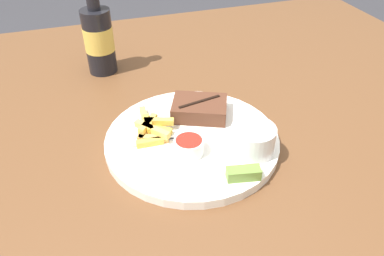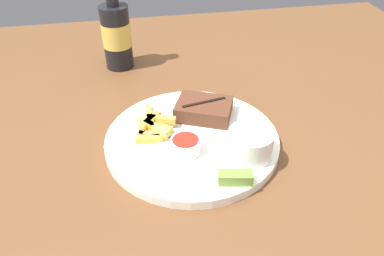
{
  "view_description": "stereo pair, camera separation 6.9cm",
  "coord_description": "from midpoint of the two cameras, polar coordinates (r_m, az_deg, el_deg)",
  "views": [
    {
      "loc": [
        -0.17,
        -0.52,
        1.23
      ],
      "look_at": [
        0.0,
        0.0,
        0.81
      ],
      "focal_mm": 35.0,
      "sensor_mm": 36.0,
      "label": 1
    },
    {
      "loc": [
        -0.1,
        -0.54,
        1.23
      ],
      "look_at": [
        0.0,
        0.0,
        0.81
      ],
      "focal_mm": 35.0,
      "sensor_mm": 36.0,
      "label": 2
    }
  ],
  "objects": [
    {
      "name": "dining_table",
      "position": [
        0.76,
        -2.63,
        -6.19
      ],
      "size": [
        1.56,
        1.36,
        0.77
      ],
      "color": "brown",
      "rests_on": "ground_plane"
    },
    {
      "name": "dinner_plate",
      "position": [
        0.71,
        -2.79,
        -1.98
      ],
      "size": [
        0.33,
        0.33,
        0.02
      ],
      "color": "white",
      "rests_on": "dining_table"
    },
    {
      "name": "steak_portion",
      "position": [
        0.75,
        -1.48,
        2.9
      ],
      "size": [
        0.13,
        0.12,
        0.03
      ],
      "color": "#512D1E",
      "rests_on": "dinner_plate"
    },
    {
      "name": "fries_pile",
      "position": [
        0.72,
        -9.02,
        -0.06
      ],
      "size": [
        0.08,
        0.12,
        0.02
      ],
      "color": "#DDA24F",
      "rests_on": "dinner_plate"
    },
    {
      "name": "coleslaw_cup",
      "position": [
        0.66,
        6.31,
        -1.67
      ],
      "size": [
        0.08,
        0.08,
        0.05
      ],
      "color": "white",
      "rests_on": "dinner_plate"
    },
    {
      "name": "dipping_sauce_cup",
      "position": [
        0.66,
        -3.48,
        -2.83
      ],
      "size": [
        0.05,
        0.05,
        0.03
      ],
      "color": "silver",
      "rests_on": "dinner_plate"
    },
    {
      "name": "pickle_spear",
      "position": [
        0.61,
        4.67,
        -7.06
      ],
      "size": [
        0.06,
        0.03,
        0.02
      ],
      "color": "olive",
      "rests_on": "dinner_plate"
    },
    {
      "name": "fork_utensil",
      "position": [
        0.7,
        -9.87,
        -2.33
      ],
      "size": [
        0.13,
        0.02,
        0.0
      ],
      "rotation": [
        0.0,
        0.0,
        6.21
      ],
      "color": "#B7B7BC",
      "rests_on": "dinner_plate"
    },
    {
      "name": "beer_bottle",
      "position": [
        0.95,
        -16.14,
        13.11
      ],
      "size": [
        0.07,
        0.07,
        0.25
      ],
      "color": "black",
      "rests_on": "dining_table"
    }
  ]
}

